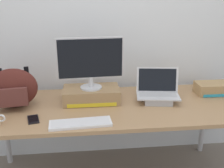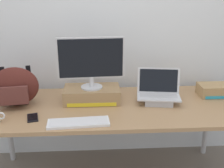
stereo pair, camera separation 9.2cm
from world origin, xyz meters
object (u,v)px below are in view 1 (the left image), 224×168
(toner_box_cyan, at_px, (214,88))
(toner_box_yellow, at_px, (91,95))
(external_keyboard, at_px, (81,123))
(desktop_monitor, at_px, (90,62))
(open_laptop, at_px, (158,95))
(cell_phone, at_px, (33,119))
(messenger_backpack, at_px, (13,88))
(plush_toy, at_px, (17,90))

(toner_box_cyan, bearing_deg, toner_box_yellow, -177.04)
(toner_box_yellow, relative_size, external_keyboard, 1.05)
(toner_box_yellow, distance_m, toner_box_cyan, 1.09)
(desktop_monitor, bearing_deg, open_laptop, -8.99)
(open_laptop, distance_m, cell_phone, 1.00)
(cell_phone, bearing_deg, toner_box_cyan, -0.81)
(cell_phone, height_order, toner_box_cyan, toner_box_cyan)
(toner_box_yellow, distance_m, external_keyboard, 0.42)
(cell_phone, distance_m, toner_box_cyan, 1.56)
(messenger_backpack, distance_m, toner_box_cyan, 1.70)
(messenger_backpack, distance_m, plush_toy, 0.25)
(external_keyboard, height_order, plush_toy, plush_toy)
(plush_toy, bearing_deg, toner_box_cyan, -3.90)
(desktop_monitor, relative_size, cell_phone, 3.62)
(desktop_monitor, height_order, external_keyboard, desktop_monitor)
(toner_box_yellow, distance_m, desktop_monitor, 0.28)
(external_keyboard, height_order, messenger_backpack, messenger_backpack)
(messenger_backpack, bearing_deg, external_keyboard, -42.12)
(desktop_monitor, distance_m, plush_toy, 0.72)
(external_keyboard, xyz_separation_m, messenger_backpack, (-0.52, 0.36, 0.14))
(toner_box_yellow, bearing_deg, open_laptop, -5.56)
(messenger_backpack, height_order, toner_box_cyan, messenger_backpack)
(cell_phone, bearing_deg, desktop_monitor, 20.81)
(open_laptop, relative_size, external_keyboard, 0.86)
(desktop_monitor, distance_m, cell_phone, 0.62)
(desktop_monitor, relative_size, external_keyboard, 1.22)
(toner_box_yellow, bearing_deg, desktop_monitor, -85.15)
(desktop_monitor, height_order, toner_box_cyan, desktop_monitor)
(open_laptop, xyz_separation_m, toner_box_cyan, (0.54, 0.11, -0.01))
(toner_box_yellow, height_order, messenger_backpack, messenger_backpack)
(cell_phone, bearing_deg, plush_toy, 100.37)
(messenger_backpack, distance_m, cell_phone, 0.34)
(plush_toy, distance_m, toner_box_cyan, 1.73)
(desktop_monitor, distance_m, external_keyboard, 0.53)
(messenger_backpack, xyz_separation_m, plush_toy, (-0.03, 0.22, -0.10))
(desktop_monitor, height_order, plush_toy, desktop_monitor)
(toner_box_yellow, height_order, plush_toy, toner_box_yellow)
(desktop_monitor, bearing_deg, plush_toy, 161.10)
(toner_box_yellow, xyz_separation_m, plush_toy, (-0.64, 0.17, -0.00))
(desktop_monitor, bearing_deg, external_keyboard, -106.05)
(open_laptop, bearing_deg, plush_toy, 177.30)
(messenger_backpack, bearing_deg, toner_box_yellow, -3.02)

